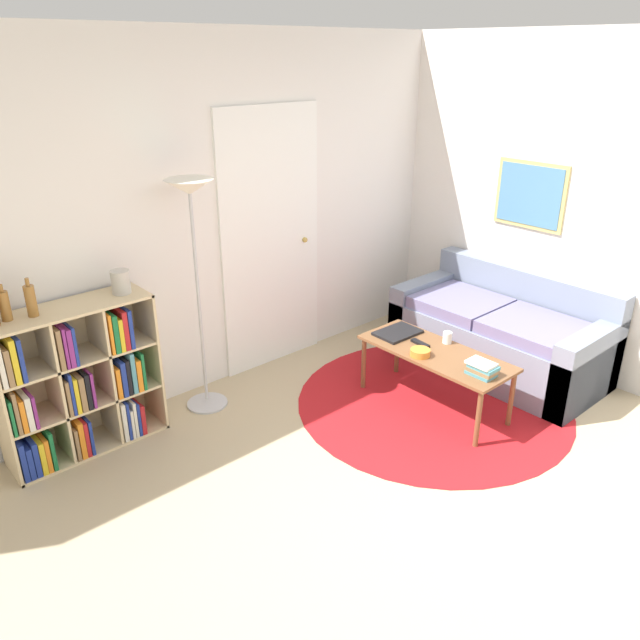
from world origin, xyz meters
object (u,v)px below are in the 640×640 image
(vase_on_shelf, at_px, (121,282))
(laptop, at_px, (398,333))
(floor_lamp, at_px, (192,222))
(bottle_middle, at_px, (5,306))
(cup, at_px, (447,338))
(bottle_right, at_px, (31,300))
(bookshelf, at_px, (76,384))
(bowl, at_px, (420,352))
(coffee_table, at_px, (435,357))
(couch, at_px, (502,334))

(vase_on_shelf, bearing_deg, laptop, -24.68)
(laptop, bearing_deg, vase_on_shelf, 155.32)
(floor_lamp, height_order, bottle_middle, floor_lamp)
(cup, xyz_separation_m, bottle_right, (-2.49, 1.16, 0.61))
(bookshelf, height_order, bowl, bookshelf)
(coffee_table, relative_size, laptop, 3.31)
(bottle_right, bearing_deg, laptop, -19.17)
(floor_lamp, distance_m, couch, 2.67)
(bookshelf, relative_size, floor_lamp, 0.60)
(bottle_middle, relative_size, bottle_right, 0.94)
(floor_lamp, distance_m, cup, 2.01)
(floor_lamp, relative_size, vase_on_shelf, 10.94)
(bookshelf, height_order, bottle_right, bottle_right)
(laptop, xyz_separation_m, cup, (0.15, -0.35, 0.03))
(floor_lamp, height_order, vase_on_shelf, floor_lamp)
(coffee_table, xyz_separation_m, bowl, (-0.14, 0.03, 0.07))
(bookshelf, relative_size, bowl, 7.00)
(cup, distance_m, bottle_right, 2.81)
(bowl, relative_size, bottle_right, 0.61)
(laptop, bearing_deg, bookshelf, 159.40)
(couch, height_order, bowl, couch)
(bottle_middle, distance_m, vase_on_shelf, 0.69)
(couch, xyz_separation_m, coffee_table, (-0.92, -0.03, 0.11))
(couch, distance_m, cup, 0.77)
(floor_lamp, distance_m, bottle_middle, 1.25)
(couch, relative_size, bowl, 11.70)
(laptop, height_order, bottle_right, bottle_right)
(floor_lamp, height_order, couch, floor_lamp)
(laptop, bearing_deg, bottle_right, 160.83)
(couch, distance_m, bottle_middle, 3.67)
(bottle_right, distance_m, vase_on_shelf, 0.56)
(bottle_middle, bearing_deg, cup, -24.51)
(floor_lamp, xyz_separation_m, vase_on_shelf, (-0.51, 0.07, -0.32))
(bowl, xyz_separation_m, vase_on_shelf, (-1.62, 1.17, 0.61))
(laptop, relative_size, cup, 3.97)
(bookshelf, bearing_deg, bottle_right, -179.07)
(bookshelf, relative_size, laptop, 2.91)
(coffee_table, distance_m, laptop, 0.39)
(coffee_table, bearing_deg, bowl, 166.77)
(bottle_right, xyz_separation_m, vase_on_shelf, (0.56, 0.01, -0.02))
(floor_lamp, bearing_deg, bowl, -44.63)
(coffee_table, bearing_deg, vase_on_shelf, 145.65)
(laptop, xyz_separation_m, vase_on_shelf, (-1.78, 0.82, 0.62))
(cup, bearing_deg, bottle_middle, 155.49)
(couch, xyz_separation_m, bottle_middle, (-3.37, 1.20, 0.80))
(bookshelf, xyz_separation_m, floor_lamp, (0.90, -0.07, 0.92))
(coffee_table, xyz_separation_m, bottle_middle, (-2.45, 1.23, 0.69))
(cup, bearing_deg, bookshelf, 153.33)
(floor_lamp, height_order, bottle_right, floor_lamp)
(laptop, bearing_deg, couch, -21.57)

